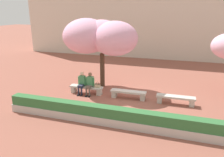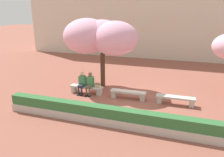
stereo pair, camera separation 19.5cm
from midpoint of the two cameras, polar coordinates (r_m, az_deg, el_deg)
ground_plane at (r=12.09m, az=3.78°, el=-5.23°), size 100.00×100.00×0.00m
building_facade at (r=23.59m, az=11.88°, el=18.90°), size 28.00×4.00×10.73m
stone_bench_west_end at (r=12.75m, az=-7.15°, el=-2.61°), size 1.95×0.45×0.45m
stone_bench_near_west at (r=11.98m, az=3.81°, el=-3.87°), size 1.95×0.45×0.45m
stone_bench_center at (r=11.69m, az=15.82°, el=-5.09°), size 1.95×0.45×0.45m
person_seated_left at (r=12.68m, az=-8.34°, el=-0.91°), size 0.51×0.69×1.29m
person_seated_right at (r=12.48m, az=-6.27°, el=-1.13°), size 0.51×0.68×1.29m
handbag at (r=12.41m, az=-4.23°, el=-1.77°), size 0.30×0.15×0.34m
cherry_tree_main at (r=13.18m, az=-3.62°, el=10.81°), size 4.51×3.05×4.21m
planter_hedge_foreground at (r=9.32m, az=-0.69°, el=-9.87°), size 9.88×0.50×0.80m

